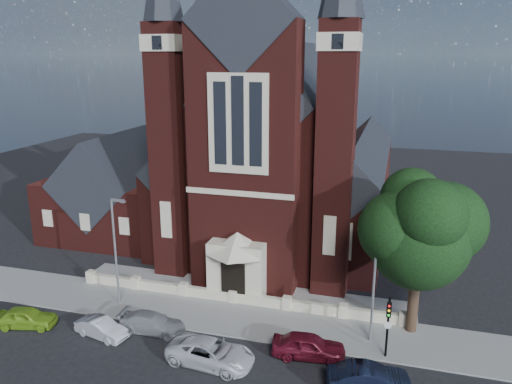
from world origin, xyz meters
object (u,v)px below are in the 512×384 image
(street_tree, at_px, (421,234))
(traffic_signal, at_px, (388,320))
(street_lamp_right, at_px, (376,276))
(car_silver_a, at_px, (101,328))
(car_white_suv, at_px, (211,353))
(car_dark_red, at_px, (309,346))
(church, at_px, (285,153))
(car_navy, at_px, (369,379))
(car_silver_b, at_px, (152,323))
(street_lamp_left, at_px, (116,246))
(car_lime_van, at_px, (26,317))
(parish_hall, at_px, (120,194))

(street_tree, relative_size, traffic_signal, 2.67)
(street_lamp_right, height_order, car_silver_a, street_lamp_right)
(traffic_signal, distance_m, car_silver_a, 18.08)
(car_white_suv, bearing_deg, car_dark_red, -61.85)
(church, relative_size, car_navy, 7.68)
(car_navy, bearing_deg, street_lamp_right, -12.20)
(street_lamp_right, distance_m, traffic_signal, 2.71)
(street_lamp_right, bearing_deg, car_navy, -88.43)
(car_silver_a, bearing_deg, street_lamp_right, -63.84)
(car_silver_a, height_order, car_navy, car_navy)
(street_lamp_right, distance_m, car_silver_b, 14.78)
(street_tree, xyz_separation_m, traffic_signal, (-1.60, -3.28, -4.38))
(car_dark_red, distance_m, car_navy, 4.34)
(street_lamp_left, xyz_separation_m, car_dark_red, (14.41, -2.71, -3.84))
(traffic_signal, height_order, car_navy, traffic_signal)
(street_tree, height_order, car_lime_van, street_tree)
(parish_hall, bearing_deg, church, 17.16)
(street_tree, relative_size, street_lamp_left, 1.32)
(car_silver_a, distance_m, car_silver_b, 3.24)
(car_lime_van, xyz_separation_m, car_navy, (22.56, -0.44, 0.06))
(street_tree, height_order, traffic_signal, street_tree)
(car_silver_a, bearing_deg, car_navy, -80.28)
(street_lamp_left, relative_size, car_silver_a, 2.19)
(street_tree, xyz_separation_m, street_lamp_right, (-2.51, -1.71, -2.36))
(car_navy, bearing_deg, car_silver_b, 67.34)
(church, bearing_deg, car_navy, -66.81)
(street_lamp_left, relative_size, car_white_suv, 1.53)
(car_white_suv, bearing_deg, car_lime_van, 93.26)
(street_lamp_right, distance_m, car_navy, 6.26)
(street_tree, bearing_deg, car_silver_b, -164.95)
(car_silver_b, distance_m, car_white_suv, 5.47)
(traffic_signal, height_order, car_silver_b, traffic_signal)
(car_dark_red, bearing_deg, car_lime_van, 89.37)
(car_silver_b, xyz_separation_m, car_white_suv, (4.98, -2.26, 0.09))
(street_lamp_right, xyz_separation_m, traffic_signal, (0.91, -1.57, -2.02))
(church, relative_size, street_lamp_right, 4.31)
(parish_hall, height_order, traffic_signal, parish_hall)
(street_lamp_right, bearing_deg, car_silver_b, -168.97)
(church, xyz_separation_m, traffic_signal, (11.00, -20.52, -5.60))
(car_dark_red, bearing_deg, car_silver_a, 90.27)
(car_silver_a, bearing_deg, car_silver_b, -51.06)
(church, relative_size, car_lime_van, 8.66)
(church, xyz_separation_m, car_silver_b, (-3.89, -21.67, -7.54))
(car_silver_a, xyz_separation_m, car_navy, (17.00, -0.75, 0.14))
(street_tree, relative_size, car_dark_red, 2.41)
(street_tree, distance_m, car_silver_b, 18.20)
(street_lamp_right, xyz_separation_m, car_silver_b, (-13.98, -2.72, -3.95))
(street_lamp_left, bearing_deg, street_lamp_right, 0.00)
(traffic_signal, bearing_deg, church, 118.20)
(traffic_signal, distance_m, car_lime_van, 23.60)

